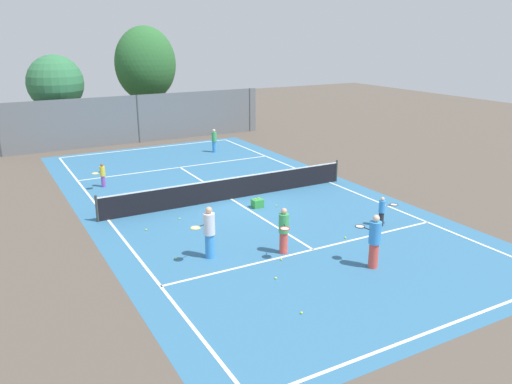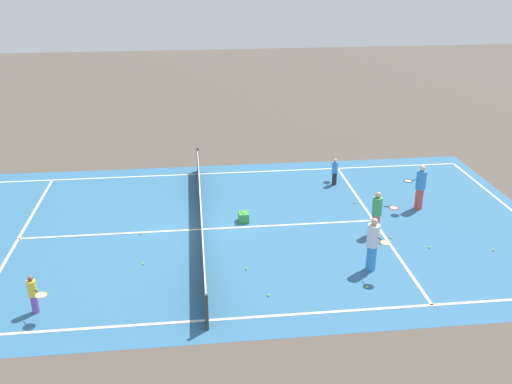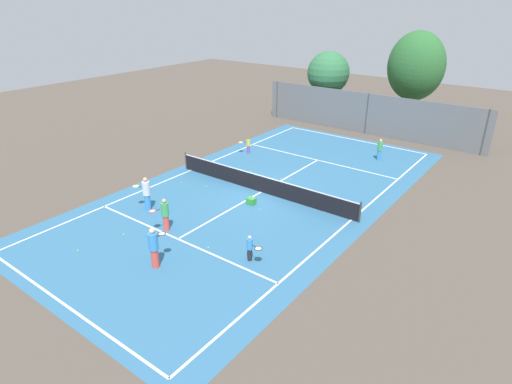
{
  "view_description": "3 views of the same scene",
  "coord_description": "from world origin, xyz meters",
  "px_view_note": "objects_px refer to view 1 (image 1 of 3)",
  "views": [
    {
      "loc": [
        -9.62,
        -19.67,
        7.24
      ],
      "look_at": [
        -0.56,
        -3.33,
        1.34
      ],
      "focal_mm": 35.87,
      "sensor_mm": 36.0,
      "label": 1
    },
    {
      "loc": [
        -18.38,
        0.11,
        9.33
      ],
      "look_at": [
        0.05,
        -1.98,
        1.36
      ],
      "focal_mm": 39.75,
      "sensor_mm": 36.0,
      "label": 2
    },
    {
      "loc": [
        12.87,
        -17.66,
        10.04
      ],
      "look_at": [
        0.58,
        -1.27,
        0.63
      ],
      "focal_mm": 30.05,
      "sensor_mm": 36.0,
      "label": 3
    }
  ],
  "objects_px": {
    "player_0": "(214,140)",
    "player_2": "(374,241)",
    "tennis_ball_2": "(276,205)",
    "tennis_ball_8": "(301,313)",
    "player_1": "(209,232)",
    "ball_crate": "(257,203)",
    "tennis_ball_7": "(176,258)",
    "tennis_ball_4": "(146,230)",
    "tennis_ball_5": "(209,187)",
    "tennis_ball_0": "(345,238)",
    "player_4": "(102,175)",
    "player_5": "(383,211)",
    "tennis_ball_3": "(276,278)",
    "tennis_ball_1": "(179,219)",
    "player_3": "(284,230)",
    "tennis_ball_9": "(281,259)",
    "tennis_ball_6": "(168,195)"
  },
  "relations": [
    {
      "from": "player_1",
      "to": "tennis_ball_0",
      "type": "bearing_deg",
      "value": -10.05
    },
    {
      "from": "tennis_ball_1",
      "to": "player_2",
      "type": "bearing_deg",
      "value": -61.6
    },
    {
      "from": "player_4",
      "to": "tennis_ball_2",
      "type": "bearing_deg",
      "value": -48.02
    },
    {
      "from": "player_3",
      "to": "tennis_ball_7",
      "type": "relative_size",
      "value": 24.53
    },
    {
      "from": "player_2",
      "to": "tennis_ball_1",
      "type": "distance_m",
      "value": 8.14
    },
    {
      "from": "player_2",
      "to": "tennis_ball_4",
      "type": "xyz_separation_m",
      "value": [
        -5.39,
        6.61,
        -0.89
      ]
    },
    {
      "from": "player_5",
      "to": "player_2",
      "type": "bearing_deg",
      "value": -136.42
    },
    {
      "from": "player_5",
      "to": "tennis_ball_2",
      "type": "xyz_separation_m",
      "value": [
        -2.39,
        3.96,
        -0.58
      ]
    },
    {
      "from": "player_1",
      "to": "player_5",
      "type": "height_order",
      "value": "player_1"
    },
    {
      "from": "player_0",
      "to": "tennis_ball_4",
      "type": "relative_size",
      "value": 22.04
    },
    {
      "from": "tennis_ball_6",
      "to": "tennis_ball_7",
      "type": "bearing_deg",
      "value": -107.52
    },
    {
      "from": "player_2",
      "to": "player_3",
      "type": "height_order",
      "value": "player_2"
    },
    {
      "from": "player_3",
      "to": "tennis_ball_5",
      "type": "distance_m",
      "value": 8.38
    },
    {
      "from": "player_0",
      "to": "tennis_ball_6",
      "type": "height_order",
      "value": "player_0"
    },
    {
      "from": "player_1",
      "to": "tennis_ball_4",
      "type": "height_order",
      "value": "player_1"
    },
    {
      "from": "player_4",
      "to": "tennis_ball_4",
      "type": "xyz_separation_m",
      "value": [
        0.08,
        -6.54,
        -0.58
      ]
    },
    {
      "from": "tennis_ball_5",
      "to": "tennis_ball_6",
      "type": "relative_size",
      "value": 1.0
    },
    {
      "from": "tennis_ball_6",
      "to": "tennis_ball_8",
      "type": "xyz_separation_m",
      "value": [
        -0.41,
        -11.63,
        0.0
      ]
    },
    {
      "from": "player_1",
      "to": "ball_crate",
      "type": "relative_size",
      "value": 3.98
    },
    {
      "from": "tennis_ball_1",
      "to": "tennis_ball_2",
      "type": "xyz_separation_m",
      "value": [
        4.25,
        -0.5,
        0.0
      ]
    },
    {
      "from": "player_3",
      "to": "tennis_ball_9",
      "type": "distance_m",
      "value": 0.99
    },
    {
      "from": "player_0",
      "to": "player_2",
      "type": "height_order",
      "value": "player_2"
    },
    {
      "from": "tennis_ball_5",
      "to": "tennis_ball_8",
      "type": "bearing_deg",
      "value": -102.17
    },
    {
      "from": "player_4",
      "to": "tennis_ball_3",
      "type": "relative_size",
      "value": 17.67
    },
    {
      "from": "tennis_ball_6",
      "to": "tennis_ball_0",
      "type": "bearing_deg",
      "value": -64.11
    },
    {
      "from": "player_1",
      "to": "tennis_ball_9",
      "type": "distance_m",
      "value": 2.55
    },
    {
      "from": "ball_crate",
      "to": "tennis_ball_9",
      "type": "relative_size",
      "value": 6.82
    },
    {
      "from": "tennis_ball_2",
      "to": "player_5",
      "type": "bearing_deg",
      "value": -58.87
    },
    {
      "from": "player_5",
      "to": "tennis_ball_3",
      "type": "xyz_separation_m",
      "value": [
        -5.94,
        -1.86,
        -0.58
      ]
    },
    {
      "from": "tennis_ball_1",
      "to": "player_4",
      "type": "bearing_deg",
      "value": 105.06
    },
    {
      "from": "player_1",
      "to": "player_2",
      "type": "xyz_separation_m",
      "value": [
        4.26,
        -3.2,
        -0.0
      ]
    },
    {
      "from": "tennis_ball_2",
      "to": "tennis_ball_8",
      "type": "height_order",
      "value": "same"
    },
    {
      "from": "player_2",
      "to": "tennis_ball_6",
      "type": "xyz_separation_m",
      "value": [
        -3.17,
        10.37,
        -0.89
      ]
    },
    {
      "from": "tennis_ball_4",
      "to": "tennis_ball_5",
      "type": "xyz_separation_m",
      "value": [
        4.37,
        4.0,
        0.0
      ]
    },
    {
      "from": "player_3",
      "to": "tennis_ball_0",
      "type": "distance_m",
      "value": 2.78
    },
    {
      "from": "tennis_ball_0",
      "to": "tennis_ball_4",
      "type": "height_order",
      "value": "same"
    },
    {
      "from": "player_1",
      "to": "tennis_ball_4",
      "type": "xyz_separation_m",
      "value": [
        -1.13,
        3.41,
        -0.89
      ]
    },
    {
      "from": "player_0",
      "to": "tennis_ball_4",
      "type": "xyz_separation_m",
      "value": [
        -7.76,
        -10.73,
        -0.71
      ]
    },
    {
      "from": "player_5",
      "to": "ball_crate",
      "type": "distance_m",
      "value": 5.3
    },
    {
      "from": "tennis_ball_2",
      "to": "tennis_ball_7",
      "type": "distance_m",
      "value": 6.44
    },
    {
      "from": "tennis_ball_9",
      "to": "tennis_ball_2",
      "type": "bearing_deg",
      "value": 60.46
    },
    {
      "from": "tennis_ball_0",
      "to": "tennis_ball_6",
      "type": "xyz_separation_m",
      "value": [
        -3.91,
        8.06,
        0.0
      ]
    },
    {
      "from": "player_0",
      "to": "player_2",
      "type": "bearing_deg",
      "value": -97.78
    },
    {
      "from": "tennis_ball_0",
      "to": "tennis_ball_2",
      "type": "xyz_separation_m",
      "value": [
        -0.34,
        4.3,
        0.0
      ]
    },
    {
      "from": "player_3",
      "to": "tennis_ball_3",
      "type": "bearing_deg",
      "value": -128.79
    },
    {
      "from": "player_5",
      "to": "tennis_ball_4",
      "type": "xyz_separation_m",
      "value": [
        -8.19,
        3.95,
        -0.58
      ]
    },
    {
      "from": "player_4",
      "to": "tennis_ball_5",
      "type": "height_order",
      "value": "player_4"
    },
    {
      "from": "tennis_ball_2",
      "to": "player_2",
      "type": "bearing_deg",
      "value": -93.52
    },
    {
      "from": "player_0",
      "to": "tennis_ball_0",
      "type": "height_order",
      "value": "player_0"
    },
    {
      "from": "tennis_ball_0",
      "to": "tennis_ball_1",
      "type": "relative_size",
      "value": 1.0
    }
  ]
}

